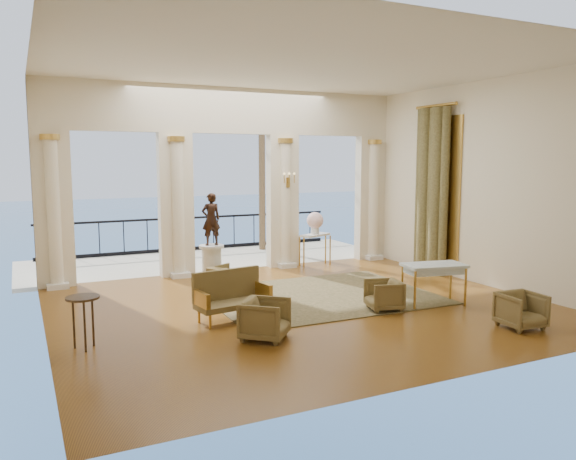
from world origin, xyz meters
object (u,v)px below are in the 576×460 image
settee (231,295)px  side_table (83,304)px  armchair_d (231,280)px  pedestal (212,270)px  armchair_a (265,317)px  armchair_c (384,294)px  game_table (434,268)px  console_table (315,239)px  armchair_b (521,309)px  statue (211,219)px

settee → side_table: size_ratio=1.73×
armchair_d → pedestal: 0.61m
armchair_a → armchair_c: 2.73m
game_table → side_table: (-6.33, 0.24, -0.03)m
armchair_c → console_table: bearing=-177.8°
armchair_a → settee: (-0.10, 1.27, 0.08)m
armchair_b → game_table: game_table is taller
armchair_a → side_table: bearing=114.9°
armchair_d → pedestal: size_ratio=0.71×
armchair_c → pedestal: (-2.45, 2.68, 0.18)m
armchair_b → armchair_d: (-3.62, 4.05, 0.03)m
pedestal → statue: bearing=0.0°
armchair_b → armchair_c: bearing=130.6°
armchair_c → side_table: size_ratio=0.78×
armchair_a → side_table: 2.71m
armchair_c → side_table: (-5.25, 0.14, 0.37)m
statue → side_table: 3.88m
armchair_b → pedestal: size_ratio=0.65×
armchair_a → statue: statue is taller
statue → console_table: statue is taller
game_table → armchair_b: bearing=-69.2°
armchair_b → armchair_c: 2.37m
armchair_d → statue: bearing=-9.7°
armchair_c → console_table: 4.55m
armchair_b → console_table: console_table is taller
armchair_a → armchair_b: (4.05, -1.32, -0.02)m
statue → game_table: bearing=141.2°
armchair_c → armchair_d: bearing=-119.3°
settee → side_table: settee is taller
armchair_d → statue: size_ratio=0.66×
pedestal → side_table: 3.78m
armchair_b → armchair_d: armchair_d is taller
statue → settee: bearing=80.6°
side_table → armchair_b: bearing=-17.3°
armchair_c → pedestal: pedestal is taller
armchair_a → armchair_b: bearing=-67.0°
game_table → settee: bearing=179.7°
console_table → side_table: (-6.20, -4.29, -0.01)m
side_table → game_table: bearing=-2.2°
game_table → armchair_a: bearing=-161.3°
armchair_d → side_table: size_ratio=0.90×
settee → game_table: (3.84, -0.77, 0.29)m
pedestal → statue: (0.00, 0.00, 1.07)m
armchair_c → side_table: side_table is taller
armchair_a → side_table: (-2.59, 0.74, 0.33)m
console_table → game_table: bearing=-111.5°
armchair_b → console_table: bearing=98.6°
game_table → pedestal: pedestal is taller
armchair_b → statue: size_ratio=0.61×
armchair_a → armchair_d: armchair_d is taller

